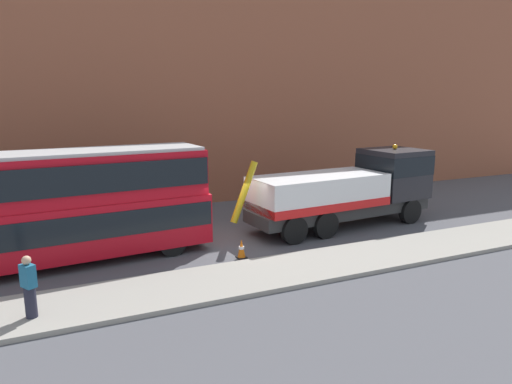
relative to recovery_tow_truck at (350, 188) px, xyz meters
name	(u,v)px	position (x,y,z in m)	size (l,w,h in m)	color
ground_plane	(227,241)	(-6.02, 0.09, -1.76)	(120.00, 120.00, 0.00)	#4C4C51
near_kerb	(272,273)	(-6.02, -4.11, -1.68)	(60.00, 2.80, 0.15)	gray
building_facade	(174,55)	(-6.02, 7.75, 6.31)	(60.00, 1.50, 16.00)	#935138
recovery_tow_truck	(350,188)	(0.00, 0.00, 0.00)	(10.22, 3.35, 3.67)	#2D2D2D
double_decker_bus	(53,204)	(-12.55, -0.04, 0.47)	(11.18, 3.42, 4.06)	#B70C19
pedestrian_onlooker	(29,288)	(-13.32, -4.50, -0.77)	(0.43, 0.48, 1.71)	#232333
traffic_cone_near_bus	(241,249)	(-6.29, -2.11, -1.42)	(0.36, 0.36, 0.72)	orange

